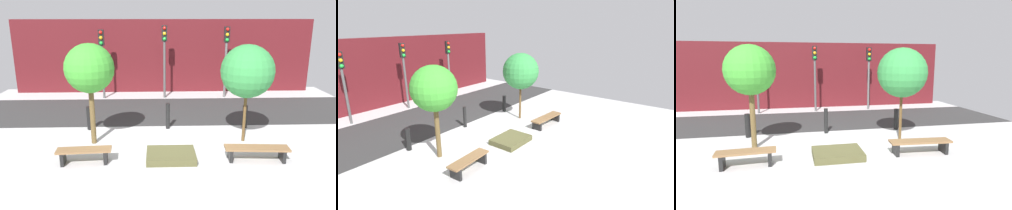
# 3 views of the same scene
# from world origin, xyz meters

# --- Properties ---
(ground_plane) EXTENTS (18.00, 18.00, 0.00)m
(ground_plane) POSITION_xyz_m (0.00, 0.00, 0.00)
(ground_plane) COLOR #B2B2B2
(road_strip) EXTENTS (18.00, 4.17, 0.01)m
(road_strip) POSITION_xyz_m (0.00, 4.45, 0.01)
(road_strip) COLOR #2F2F2F
(road_strip) RESTS_ON ground
(building_facade) EXTENTS (16.20, 0.50, 3.95)m
(building_facade) POSITION_xyz_m (0.00, 8.37, 1.97)
(building_facade) COLOR #511419
(building_facade) RESTS_ON ground
(bench_left) EXTENTS (1.63, 0.55, 0.45)m
(bench_left) POSITION_xyz_m (-2.58, -0.79, 0.32)
(bench_left) COLOR black
(bench_left) RESTS_ON ground
(bench_right) EXTENTS (1.95, 0.60, 0.43)m
(bench_right) POSITION_xyz_m (2.58, -0.79, 0.32)
(bench_right) COLOR black
(bench_right) RESTS_ON ground
(planter_bed) EXTENTS (1.49, 1.14, 0.21)m
(planter_bed) POSITION_xyz_m (0.00, -0.59, 0.11)
(planter_bed) COLOR #4B492A
(planter_bed) RESTS_ON ground
(tree_behind_left_bench) EXTENTS (1.61, 1.61, 3.39)m
(tree_behind_left_bench) POSITION_xyz_m (-2.58, 0.77, 2.56)
(tree_behind_left_bench) COLOR brown
(tree_behind_left_bench) RESTS_ON ground
(tree_behind_right_bench) EXTENTS (1.77, 1.77, 3.34)m
(tree_behind_right_bench) POSITION_xyz_m (2.58, 0.77, 2.45)
(tree_behind_right_bench) COLOR brown
(tree_behind_right_bench) RESTS_ON ground
(bollard_far_left) EXTENTS (0.20, 0.20, 0.90)m
(bollard_far_left) POSITION_xyz_m (-2.98, 2.12, 0.45)
(bollard_far_left) COLOR black
(bollard_far_left) RESTS_ON ground
(bollard_left) EXTENTS (0.15, 0.15, 1.00)m
(bollard_left) POSITION_xyz_m (0.00, 2.12, 0.50)
(bollard_left) COLOR black
(bollard_left) RESTS_ON ground
(bollard_center) EXTENTS (0.19, 0.19, 0.88)m
(bollard_center) POSITION_xyz_m (2.98, 2.12, 0.44)
(bollard_center) COLOR black
(bollard_center) RESTS_ON ground
(traffic_light_west) EXTENTS (0.28, 0.27, 3.49)m
(traffic_light_west) POSITION_xyz_m (-3.14, 6.82, 2.42)
(traffic_light_west) COLOR #4E4E4E
(traffic_light_west) RESTS_ON ground
(traffic_light_mid_west) EXTENTS (0.28, 0.27, 3.68)m
(traffic_light_mid_west) POSITION_xyz_m (0.00, 6.82, 2.54)
(traffic_light_mid_west) COLOR #4F4F4F
(traffic_light_mid_west) RESTS_ON ground
(traffic_light_mid_east) EXTENTS (0.28, 0.27, 3.62)m
(traffic_light_mid_east) POSITION_xyz_m (3.14, 6.82, 2.51)
(traffic_light_mid_east) COLOR #5B5B5B
(traffic_light_mid_east) RESTS_ON ground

